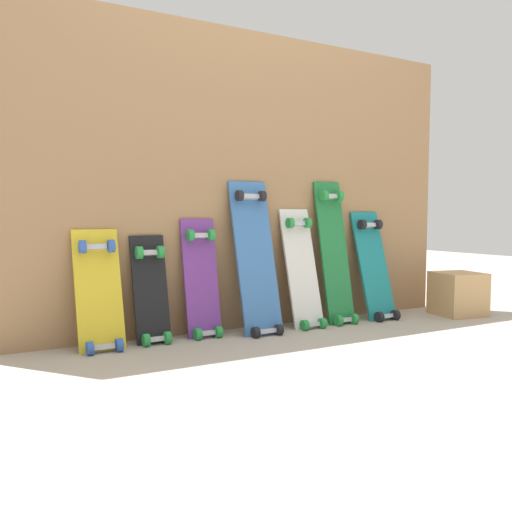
{
  "coord_description": "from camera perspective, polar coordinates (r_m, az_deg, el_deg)",
  "views": [
    {
      "loc": [
        -1.31,
        -2.49,
        0.61
      ],
      "look_at": [
        0.0,
        -0.07,
        0.4
      ],
      "focal_mm": 36.63,
      "sensor_mm": 36.0,
      "label": 1
    }
  ],
  "objects": [
    {
      "name": "plywood_wall_panel",
      "position": [
        2.88,
        -1.34,
        8.14
      ],
      "size": [
        2.74,
        0.04,
        1.61
      ],
      "primitive_type": "cube",
      "color": "#99724C",
      "rests_on": "ground"
    },
    {
      "name": "skateboard_green",
      "position": [
        3.05,
        8.65,
        -0.2
      ],
      "size": [
        0.18,
        0.25,
        0.88
      ],
      "color": "#1E7238",
      "rests_on": "ground"
    },
    {
      "name": "skateboard_yellow",
      "position": [
        2.51,
        -16.73,
        -4.29
      ],
      "size": [
        0.21,
        0.22,
        0.62
      ],
      "color": "gold",
      "rests_on": "ground"
    },
    {
      "name": "skateboard_blue",
      "position": [
        2.75,
        -0.03,
        -0.81
      ],
      "size": [
        0.22,
        0.28,
        0.87
      ],
      "color": "#386BAD",
      "rests_on": "ground"
    },
    {
      "name": "skateboard_purple",
      "position": [
        2.68,
        -5.93,
        -3.08
      ],
      "size": [
        0.18,
        0.18,
        0.67
      ],
      "color": "#6B338C",
      "rests_on": "ground"
    },
    {
      "name": "wooden_crate",
      "position": [
        3.49,
        21.18,
        -3.86
      ],
      "size": [
        0.31,
        0.31,
        0.27
      ],
      "primitive_type": "cube",
      "rotation": [
        0.0,
        0.0,
        -0.18
      ],
      "color": "tan",
      "rests_on": "ground"
    },
    {
      "name": "skateboard_black",
      "position": [
        2.59,
        -11.35,
        -4.28
      ],
      "size": [
        0.17,
        0.19,
        0.59
      ],
      "color": "black",
      "rests_on": "ground"
    },
    {
      "name": "skateboard_white",
      "position": [
        2.92,
        5.12,
        -1.95
      ],
      "size": [
        0.19,
        0.25,
        0.73
      ],
      "color": "silver",
      "rests_on": "ground"
    },
    {
      "name": "skateboard_teal",
      "position": [
        3.23,
        12.84,
        -1.57
      ],
      "size": [
        0.2,
        0.27,
        0.71
      ],
      "color": "#197A7F",
      "rests_on": "ground"
    },
    {
      "name": "ground_plane",
      "position": [
        2.87,
        -0.67,
        -7.97
      ],
      "size": [
        12.0,
        12.0,
        0.0
      ],
      "primitive_type": "plane",
      "color": "#A89E8E"
    }
  ]
}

